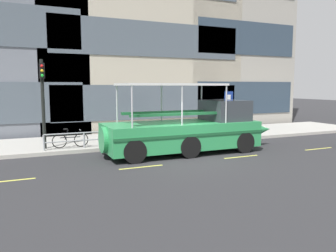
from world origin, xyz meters
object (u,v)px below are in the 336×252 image
at_px(duck_tour_boat, 191,130).
at_px(pedestrian_near_bow, 203,120).
at_px(traffic_light_pole, 43,95).
at_px(parking_sign, 228,106).
at_px(leaned_bicycle, 70,140).

bearing_deg(duck_tour_boat, pedestrian_near_bow, 52.25).
distance_m(duck_tour_boat, pedestrian_near_bow, 4.42).
distance_m(traffic_light_pole, duck_tour_boat, 7.26).
bearing_deg(pedestrian_near_bow, parking_sign, -17.47).
relative_size(traffic_light_pole, duck_tour_boat, 0.46).
bearing_deg(parking_sign, traffic_light_pole, -178.73).
distance_m(traffic_light_pole, leaned_bicycle, 2.50).
distance_m(traffic_light_pole, parking_sign, 10.71).
xyz_separation_m(parking_sign, pedestrian_near_bow, (-1.48, 0.46, -0.88)).
relative_size(leaned_bicycle, pedestrian_near_bow, 1.11).
relative_size(parking_sign, duck_tour_boat, 0.29).
bearing_deg(parking_sign, leaned_bicycle, -177.48).
xyz_separation_m(traffic_light_pole, duck_tour_boat, (6.49, -2.79, -1.67)).
height_order(parking_sign, pedestrian_near_bow, parking_sign).
xyz_separation_m(traffic_light_pole, leaned_bicycle, (1.17, -0.18, -2.20)).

